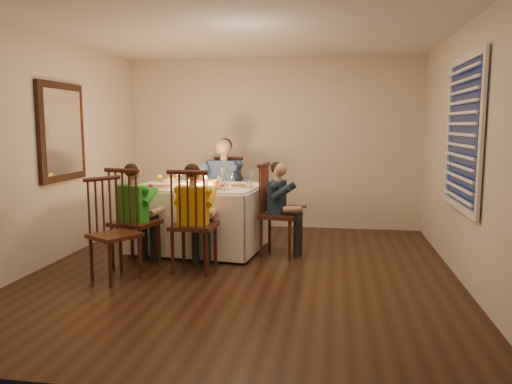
% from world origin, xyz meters
% --- Properties ---
extents(ground, '(5.00, 5.00, 0.00)m').
position_xyz_m(ground, '(0.00, 0.00, 0.00)').
color(ground, black).
rests_on(ground, ground).
extents(wall_left, '(0.02, 5.00, 2.60)m').
position_xyz_m(wall_left, '(-2.25, 0.00, 1.30)').
color(wall_left, beige).
rests_on(wall_left, ground).
extents(wall_right, '(0.02, 5.00, 2.60)m').
position_xyz_m(wall_right, '(2.25, 0.00, 1.30)').
color(wall_right, beige).
rests_on(wall_right, ground).
extents(wall_back, '(4.50, 0.02, 2.60)m').
position_xyz_m(wall_back, '(0.00, 2.50, 1.30)').
color(wall_back, beige).
rests_on(wall_back, ground).
extents(ceiling, '(5.00, 5.00, 0.00)m').
position_xyz_m(ceiling, '(0.00, 0.00, 2.60)').
color(ceiling, white).
rests_on(ceiling, wall_back).
extents(dining_table, '(1.69, 1.30, 0.80)m').
position_xyz_m(dining_table, '(-0.75, 0.88, 0.59)').
color(dining_table, white).
rests_on(dining_table, ground).
extents(chair_adult, '(0.53, 0.51, 1.13)m').
position_xyz_m(chair_adult, '(-0.60, 1.73, 0.00)').
color(chair_adult, '#34180E').
rests_on(chair_adult, ground).
extents(chair_near_left, '(0.56, 0.54, 1.13)m').
position_xyz_m(chair_near_left, '(-1.24, 0.04, 0.00)').
color(chair_near_left, '#34180E').
rests_on(chair_near_left, ground).
extents(chair_near_right, '(0.48, 0.46, 1.13)m').
position_xyz_m(chair_near_right, '(-0.54, -0.02, 0.00)').
color(chair_near_right, '#34180E').
rests_on(chair_near_right, ground).
extents(chair_end, '(0.50, 0.52, 1.13)m').
position_xyz_m(chair_end, '(0.30, 0.79, 0.00)').
color(chair_end, '#34180E').
rests_on(chair_end, ground).
extents(chair_extra, '(0.58, 0.59, 1.06)m').
position_xyz_m(chair_extra, '(-1.25, -0.47, 0.00)').
color(chair_extra, '#34180E').
rests_on(chair_extra, ground).
extents(adult, '(0.61, 0.58, 1.40)m').
position_xyz_m(adult, '(-0.60, 1.73, 0.00)').
color(adult, '#32537E').
rests_on(adult, ground).
extents(child_green, '(0.49, 0.46, 1.16)m').
position_xyz_m(child_green, '(-1.24, 0.04, 0.00)').
color(child_green, green).
rests_on(child_green, ground).
extents(child_yellow, '(0.43, 0.39, 1.18)m').
position_xyz_m(child_yellow, '(-0.54, -0.02, 0.00)').
color(child_yellow, yellow).
rests_on(child_yellow, ground).
extents(child_teal, '(0.42, 0.44, 1.14)m').
position_xyz_m(child_teal, '(0.30, 0.79, 0.00)').
color(child_teal, '#17283A').
rests_on(child_teal, ground).
extents(setting_adult, '(0.29, 0.29, 0.02)m').
position_xyz_m(setting_adult, '(-0.68, 1.21, 0.84)').
color(setting_adult, silver).
rests_on(setting_adult, dining_table).
extents(setting_green, '(0.29, 0.29, 0.02)m').
position_xyz_m(setting_green, '(-1.09, 0.61, 0.84)').
color(setting_green, silver).
rests_on(setting_green, dining_table).
extents(setting_yellow, '(0.29, 0.29, 0.02)m').
position_xyz_m(setting_yellow, '(-0.44, 0.52, 0.84)').
color(setting_yellow, silver).
rests_on(setting_yellow, dining_table).
extents(setting_teal, '(0.29, 0.29, 0.02)m').
position_xyz_m(setting_teal, '(-0.22, 0.80, 0.84)').
color(setting_teal, silver).
rests_on(setting_teal, dining_table).
extents(candle_left, '(0.06, 0.06, 0.10)m').
position_xyz_m(candle_left, '(-0.87, 0.90, 0.88)').
color(candle_left, white).
rests_on(candle_left, dining_table).
extents(candle_right, '(0.06, 0.06, 0.10)m').
position_xyz_m(candle_right, '(-0.64, 0.87, 0.88)').
color(candle_right, white).
rests_on(candle_right, dining_table).
extents(squash, '(0.09, 0.09, 0.09)m').
position_xyz_m(squash, '(-1.40, 1.28, 0.87)').
color(squash, yellow).
rests_on(squash, dining_table).
extents(orange_fruit, '(0.08, 0.08, 0.08)m').
position_xyz_m(orange_fruit, '(-0.52, 0.92, 0.87)').
color(orange_fruit, orange).
rests_on(orange_fruit, dining_table).
extents(serving_bowl, '(0.20, 0.20, 0.05)m').
position_xyz_m(serving_bowl, '(-1.23, 1.18, 0.85)').
color(serving_bowl, silver).
rests_on(serving_bowl, dining_table).
extents(wall_mirror, '(0.06, 0.95, 1.15)m').
position_xyz_m(wall_mirror, '(-2.22, 0.30, 1.50)').
color(wall_mirror, black).
rests_on(wall_mirror, wall_left).
extents(window_blinds, '(0.07, 1.34, 1.54)m').
position_xyz_m(window_blinds, '(2.21, 0.10, 1.50)').
color(window_blinds, '#0D1535').
rests_on(window_blinds, wall_right).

